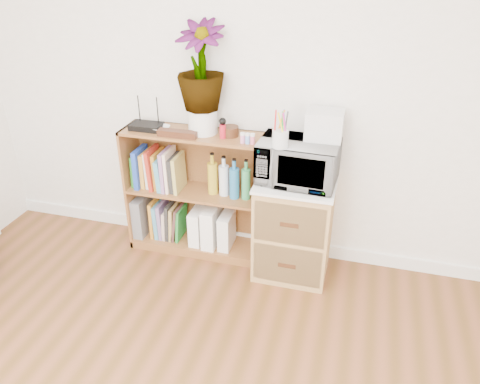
% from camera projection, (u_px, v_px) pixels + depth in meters
% --- Properties ---
extents(skirting_board, '(4.00, 0.02, 0.10)m').
position_uv_depth(skirting_board, '(246.00, 238.00, 3.66)').
color(skirting_board, white).
rests_on(skirting_board, ground).
extents(bookshelf, '(1.00, 0.30, 0.95)m').
position_uv_depth(bookshelf, '(195.00, 193.00, 3.42)').
color(bookshelf, brown).
rests_on(bookshelf, ground).
extents(wicker_unit, '(0.50, 0.45, 0.70)m').
position_uv_depth(wicker_unit, '(294.00, 228.00, 3.24)').
color(wicker_unit, '#9E7542').
rests_on(wicker_unit, ground).
extents(microwave, '(0.52, 0.37, 0.28)m').
position_uv_depth(microwave, '(298.00, 162.00, 2.99)').
color(microwave, white).
rests_on(microwave, wicker_unit).
extents(pen_cup, '(0.10, 0.10, 0.11)m').
position_uv_depth(pen_cup, '(280.00, 139.00, 2.82)').
color(pen_cup, silver).
rests_on(pen_cup, microwave).
extents(small_appliance, '(0.23, 0.19, 0.18)m').
position_uv_depth(small_appliance, '(325.00, 125.00, 2.93)').
color(small_appliance, silver).
rests_on(small_appliance, microwave).
extents(router, '(0.21, 0.15, 0.04)m').
position_uv_depth(router, '(146.00, 126.00, 3.24)').
color(router, black).
rests_on(router, bookshelf).
extents(white_bowl, '(0.13, 0.13, 0.03)m').
position_uv_depth(white_bowl, '(160.00, 129.00, 3.21)').
color(white_bowl, white).
rests_on(white_bowl, bookshelf).
extents(plant_pot, '(0.20, 0.20, 0.17)m').
position_uv_depth(plant_pot, '(203.00, 121.00, 3.15)').
color(plant_pot, silver).
rests_on(plant_pot, bookshelf).
extents(potted_plant, '(0.32, 0.32, 0.57)m').
position_uv_depth(potted_plant, '(201.00, 66.00, 2.98)').
color(potted_plant, '#347E32').
rests_on(potted_plant, plant_pot).
extents(trinket_box, '(0.27, 0.07, 0.04)m').
position_uv_depth(trinket_box, '(177.00, 134.00, 3.11)').
color(trinket_box, '#33180E').
rests_on(trinket_box, bookshelf).
extents(kokeshi_doll, '(0.04, 0.04, 0.09)m').
position_uv_depth(kokeshi_doll, '(223.00, 131.00, 3.08)').
color(kokeshi_doll, '#B31626').
rests_on(kokeshi_doll, bookshelf).
extents(wooden_bowl, '(0.11, 0.11, 0.07)m').
position_uv_depth(wooden_bowl, '(230.00, 131.00, 3.12)').
color(wooden_bowl, '#361F0E').
rests_on(wooden_bowl, bookshelf).
extents(paint_jars, '(0.10, 0.04, 0.05)m').
position_uv_depth(paint_jars, '(248.00, 140.00, 3.01)').
color(paint_jars, pink).
rests_on(paint_jars, bookshelf).
extents(file_box, '(0.09, 0.25, 0.31)m').
position_uv_depth(file_box, '(142.00, 214.00, 3.64)').
color(file_box, slate).
rests_on(file_box, bookshelf).
extents(magazine_holder_left, '(0.09, 0.22, 0.27)m').
position_uv_depth(magazine_holder_left, '(198.00, 225.00, 3.54)').
color(magazine_holder_left, white).
rests_on(magazine_holder_left, bookshelf).
extents(magazine_holder_mid, '(0.10, 0.25, 0.31)m').
position_uv_depth(magazine_holder_mid, '(212.00, 225.00, 3.50)').
color(magazine_holder_mid, white).
rests_on(magazine_holder_mid, bookshelf).
extents(magazine_holder_right, '(0.09, 0.22, 0.27)m').
position_uv_depth(magazine_holder_right, '(227.00, 230.00, 3.48)').
color(magazine_holder_right, white).
rests_on(magazine_holder_right, bookshelf).
extents(cookbooks, '(0.37, 0.20, 0.31)m').
position_uv_depth(cookbooks, '(158.00, 169.00, 3.41)').
color(cookbooks, '#21741F').
rests_on(cookbooks, bookshelf).
extents(liquor_bottles, '(0.39, 0.07, 0.30)m').
position_uv_depth(liquor_bottles, '(232.00, 177.00, 3.27)').
color(liquor_bottles, gold).
rests_on(liquor_bottles, bookshelf).
extents(lower_books, '(0.25, 0.19, 0.30)m').
position_uv_depth(lower_books, '(168.00, 220.00, 3.60)').
color(lower_books, '#C37D22').
rests_on(lower_books, bookshelf).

